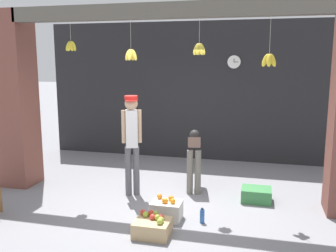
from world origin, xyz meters
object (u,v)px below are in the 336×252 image
Objects in this scene: shopkeeper at (132,136)px; fruit_crate_oranges at (166,210)px; worker_stooping at (194,153)px; wall_clock at (234,62)px; water_bottle at (202,216)px; fruit_crate_apples at (153,227)px; produce_box_green at (256,195)px.

shopkeeper is 1.50m from fruit_crate_oranges.
shopkeeper is at bearing 134.19° from fruit_crate_oranges.
wall_clock reaches higher than worker_stooping.
fruit_crate_oranges is 0.54m from water_bottle.
fruit_crate_apples is 2.13× the size of water_bottle.
fruit_crate_oranges reaches higher than produce_box_green.
wall_clock is at bearing 79.85° from fruit_crate_apples.
produce_box_green is at bearing 54.68° from water_bottle.
wall_clock is (1.50, 2.66, 1.25)m from shopkeeper.
fruit_crate_apples is at bearing -106.30° from worker_stooping.
produce_box_green is 2.18× the size of water_bottle.
fruit_crate_oranges is 4.18m from wall_clock.
worker_stooping is 1.53m from water_bottle.
produce_box_green is (1.12, -0.31, -0.57)m from worker_stooping.
wall_clock reaches higher than fruit_crate_apples.
worker_stooping is at bearing -174.59° from shopkeeper.
worker_stooping reaches higher than fruit_crate_oranges.
fruit_crate_oranges is at bearing -140.40° from produce_box_green.
fruit_crate_oranges is at bearing -100.79° from wall_clock.
shopkeeper reaches higher than water_bottle.
wall_clock is (0.13, 3.51, 2.19)m from water_bottle.
water_bottle is (0.37, -1.37, -0.58)m from worker_stooping.
fruit_crate_oranges reaches higher than fruit_crate_apples.
fruit_crate_apples reaches higher than water_bottle.
fruit_crate_oranges is at bearing 112.30° from shopkeeper.
shopkeeper is at bearing -119.49° from wall_clock.
shopkeeper is 1.18m from worker_stooping.
fruit_crate_oranges is at bearing -179.48° from water_bottle.
water_bottle is at bearing 42.78° from fruit_crate_apples.
fruit_crate_oranges is 1.67m from produce_box_green.
water_bottle is at bearing -92.20° from wall_clock.
fruit_crate_apples is 1.55× the size of wall_clock.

